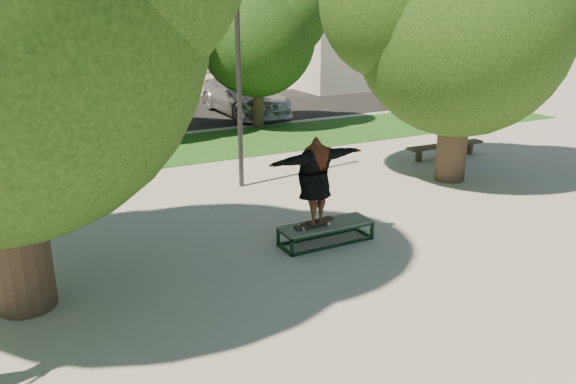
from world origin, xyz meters
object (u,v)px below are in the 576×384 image
tree_right (459,15)px  bench (445,146)px  car_grey (66,111)px  lamppost (238,57)px  grind_box (326,233)px  car_silver_b (244,95)px

tree_right → bench: 4.42m
car_grey → lamppost: bearing=-70.7°
grind_box → car_grey: 12.89m
grind_box → car_silver_b: car_silver_b is taller
tree_right → lamppost: 5.36m
grind_box → car_silver_b: bearing=72.8°
car_silver_b → tree_right: bearing=-86.9°
grind_box → car_grey: size_ratio=0.31×
car_grey → grind_box: bearing=-76.6°
grind_box → car_silver_b: 13.96m
grind_box → car_grey: (-3.00, 12.53, 0.63)m
car_grey → car_silver_b: bearing=6.3°
tree_right → grind_box: tree_right is taller
tree_right → car_silver_b: 11.71m
lamppost → car_grey: size_ratio=1.04×
lamppost → bench: bearing=-1.9°
tree_right → car_grey: size_ratio=1.11×
lamppost → car_grey: bearing=109.4°
car_grey → tree_right: bearing=-52.9°
grind_box → car_grey: bearing=103.5°
grind_box → bench: bench is taller
grind_box → car_silver_b: (4.13, 13.32, 0.61)m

